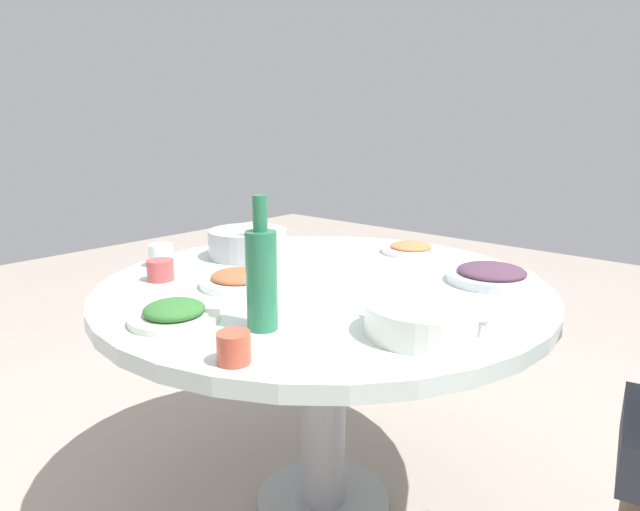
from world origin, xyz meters
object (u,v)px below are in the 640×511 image
object	(u,v)px
green_bottle	(262,277)
tea_cup_near	(234,348)
round_dining_table	(323,321)
dish_tofu_braise	(412,249)
soup_bowl	(424,319)
dish_stirfry	(240,279)
tea_cup_far	(160,270)
tea_cup_side	(161,255)
dish_eggplant	(491,275)
dish_greens	(174,313)
rice_bowl	(248,242)

from	to	relation	value
green_bottle	tea_cup_near	bearing A→B (deg)	-60.47
round_dining_table	dish_tofu_braise	bearing A→B (deg)	89.43
soup_bowl	dish_tofu_braise	distance (m)	0.74
dish_stirfry	tea_cup_far	xyz separation A→B (m)	(-0.21, -0.11, 0.01)
soup_bowl	tea_cup_side	bearing A→B (deg)	-176.75
soup_bowl	round_dining_table	bearing A→B (deg)	159.65
dish_tofu_braise	tea_cup_near	size ratio (longest dim) A/B	3.14
round_dining_table	dish_eggplant	xyz separation A→B (m)	(0.36, 0.30, 0.14)
soup_bowl	dish_eggplant	size ratio (longest dim) A/B	1.14
dish_tofu_braise	tea_cup_far	xyz separation A→B (m)	(-0.36, -0.76, 0.01)
soup_bowl	tea_cup_near	world-z (taller)	soup_bowl
green_bottle	dish_greens	bearing A→B (deg)	-150.82
green_bottle	round_dining_table	bearing A→B (deg)	110.93
tea_cup_near	dish_stirfry	bearing A→B (deg)	138.17
dish_eggplant	green_bottle	distance (m)	0.71
dish_tofu_braise	dish_greens	size ratio (longest dim) A/B	0.99
dish_tofu_braise	dish_stirfry	distance (m)	0.66
soup_bowl	tea_cup_far	distance (m)	0.79
dish_greens	rice_bowl	bearing A→B (deg)	123.16
green_bottle	tea_cup_far	xyz separation A→B (m)	(-0.50, 0.06, -0.09)
soup_bowl	dish_tofu_braise	xyz separation A→B (m)	(-0.41, 0.62, -0.02)
dish_stirfry	dish_greens	bearing A→B (deg)	-70.20
soup_bowl	tea_cup_far	bearing A→B (deg)	-169.50
dish_stirfry	tea_cup_far	distance (m)	0.24
dish_tofu_braise	green_bottle	xyz separation A→B (m)	(0.13, -0.82, 0.10)
tea_cup_near	tea_cup_side	xyz separation A→B (m)	(-0.72, 0.31, 0.00)
rice_bowl	green_bottle	bearing A→B (deg)	-38.70
dish_tofu_braise	dish_stirfry	bearing A→B (deg)	-102.94
dish_greens	tea_cup_far	bearing A→B (deg)	152.09
rice_bowl	round_dining_table	bearing A→B (deg)	-8.28
dish_eggplant	dish_stirfry	xyz separation A→B (m)	(-0.51, -0.49, -0.00)
round_dining_table	tea_cup_far	xyz separation A→B (m)	(-0.36, -0.30, 0.15)
dish_greens	round_dining_table	bearing A→B (deg)	84.62
soup_bowl	dish_eggplant	world-z (taller)	soup_bowl
rice_bowl	dish_stirfry	xyz separation A→B (m)	(0.24, -0.24, -0.03)
dish_eggplant	dish_tofu_braise	bearing A→B (deg)	156.17
rice_bowl	tea_cup_side	xyz separation A→B (m)	(-0.11, -0.26, -0.01)
soup_bowl	tea_cup_near	xyz separation A→B (m)	(-0.19, -0.36, -0.00)
tea_cup_far	dish_tofu_braise	bearing A→B (deg)	64.59
round_dining_table	soup_bowl	world-z (taller)	soup_bowl
dish_tofu_braise	rice_bowl	bearing A→B (deg)	-133.70
tea_cup_near	tea_cup_side	bearing A→B (deg)	156.77
soup_bowl	tea_cup_side	size ratio (longest dim) A/B	3.76
green_bottle	tea_cup_far	bearing A→B (deg)	172.64
dish_tofu_braise	tea_cup_far	world-z (taller)	tea_cup_far
rice_bowl	dish_stirfry	size ratio (longest dim) A/B	1.19
rice_bowl	dish_tofu_braise	world-z (taller)	rice_bowl
dish_stirfry	rice_bowl	bearing A→B (deg)	134.80
round_dining_table	soup_bowl	xyz separation A→B (m)	(0.42, -0.15, 0.15)
tea_cup_far	soup_bowl	bearing A→B (deg)	10.50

